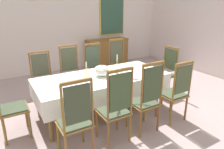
% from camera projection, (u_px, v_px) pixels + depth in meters
% --- Properties ---
extents(ground, '(7.64, 6.45, 0.04)m').
position_uv_depth(ground, '(107.00, 115.00, 3.99)').
color(ground, '#A68F8E').
extents(back_wall, '(7.64, 0.08, 3.22)m').
position_uv_depth(back_wall, '(53.00, 19.00, 6.12)').
color(back_wall, silver).
rests_on(back_wall, ground).
extents(dining_table, '(2.47, 1.06, 0.74)m').
position_uv_depth(dining_table, '(103.00, 80.00, 3.89)').
color(dining_table, brown).
rests_on(dining_table, ground).
extents(tablecloth, '(2.49, 1.08, 0.34)m').
position_uv_depth(tablecloth, '(103.00, 80.00, 3.89)').
color(tablecloth, white).
rests_on(tablecloth, dining_table).
extents(chair_south_a, '(0.44, 0.42, 1.18)m').
position_uv_depth(chair_south_a, '(76.00, 119.00, 2.72)').
color(chair_south_a, brown).
rests_on(chair_south_a, ground).
extents(chair_north_a, '(0.44, 0.42, 1.12)m').
position_uv_depth(chair_north_a, '(43.00, 78.00, 4.25)').
color(chair_north_a, brown).
rests_on(chair_north_a, ground).
extents(chair_south_b, '(0.44, 0.42, 1.22)m').
position_uv_depth(chair_south_b, '(116.00, 106.00, 3.01)').
color(chair_south_b, brown).
rests_on(chair_south_b, ground).
extents(chair_north_b, '(0.44, 0.42, 1.19)m').
position_uv_depth(chair_north_b, '(71.00, 72.00, 4.55)').
color(chair_north_b, brown).
rests_on(chair_north_b, ground).
extents(chair_south_c, '(0.44, 0.42, 1.23)m').
position_uv_depth(chair_south_c, '(146.00, 98.00, 3.28)').
color(chair_south_c, brown).
rests_on(chair_south_c, ground).
extents(chair_north_c, '(0.44, 0.42, 1.17)m').
position_uv_depth(chair_north_c, '(95.00, 68.00, 4.82)').
color(chair_north_c, brown).
rests_on(chair_north_c, ground).
extents(chair_south_d, '(0.44, 0.42, 1.13)m').
position_uv_depth(chair_south_d, '(176.00, 91.00, 3.61)').
color(chair_south_d, brown).
rests_on(chair_south_d, ground).
extents(chair_north_d, '(0.44, 0.42, 1.22)m').
position_uv_depth(chair_north_d, '(119.00, 64.00, 5.14)').
color(chair_north_d, brown).
rests_on(chair_north_d, ground).
extents(chair_head_west, '(0.42, 0.44, 1.08)m').
position_uv_depth(chair_head_west, '(8.00, 105.00, 3.15)').
color(chair_head_west, brown).
rests_on(chair_head_west, ground).
extents(chair_head_east, '(0.42, 0.44, 1.12)m').
position_uv_depth(chair_head_east, '(166.00, 71.00, 4.71)').
color(chair_head_east, brown).
rests_on(chair_head_east, ground).
extents(soup_tureen, '(0.29, 0.29, 0.23)m').
position_uv_depth(soup_tureen, '(102.00, 71.00, 3.83)').
color(soup_tureen, white).
rests_on(soup_tureen, tablecloth).
extents(candlestick_west, '(0.07, 0.07, 0.32)m').
position_uv_depth(candlestick_west, '(87.00, 72.00, 3.67)').
color(candlestick_west, gold).
rests_on(candlestick_west, tablecloth).
extents(candlestick_east, '(0.07, 0.07, 0.38)m').
position_uv_depth(candlestick_east, '(117.00, 66.00, 3.97)').
color(candlestick_east, gold).
rests_on(candlestick_east, tablecloth).
extents(bowl_near_left, '(0.16, 0.16, 0.03)m').
position_uv_depth(bowl_near_left, '(72.00, 90.00, 3.20)').
color(bowl_near_left, white).
rests_on(bowl_near_left, tablecloth).
extents(bowl_near_right, '(0.17, 0.17, 0.03)m').
position_uv_depth(bowl_near_right, '(103.00, 68.00, 4.30)').
color(bowl_near_right, white).
rests_on(bowl_near_right, tablecloth).
extents(bowl_far_left, '(0.14, 0.14, 0.03)m').
position_uv_depth(bowl_far_left, '(135.00, 78.00, 3.72)').
color(bowl_far_left, white).
rests_on(bowl_far_left, tablecloth).
extents(spoon_primary, '(0.04, 0.18, 0.01)m').
position_uv_depth(spoon_primary, '(65.00, 92.00, 3.17)').
color(spoon_primary, gold).
rests_on(spoon_primary, tablecloth).
extents(spoon_secondary, '(0.03, 0.18, 0.01)m').
position_uv_depth(spoon_secondary, '(107.00, 67.00, 4.38)').
color(spoon_secondary, gold).
rests_on(spoon_secondary, tablecloth).
extents(sideboard, '(1.44, 0.48, 0.90)m').
position_uv_depth(sideboard, '(107.00, 52.00, 7.03)').
color(sideboard, brown).
rests_on(sideboard, ground).
extents(framed_painting, '(0.95, 0.05, 1.51)m').
position_uv_depth(framed_painting, '(112.00, 13.00, 6.98)').
color(framed_painting, '#D1B251').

